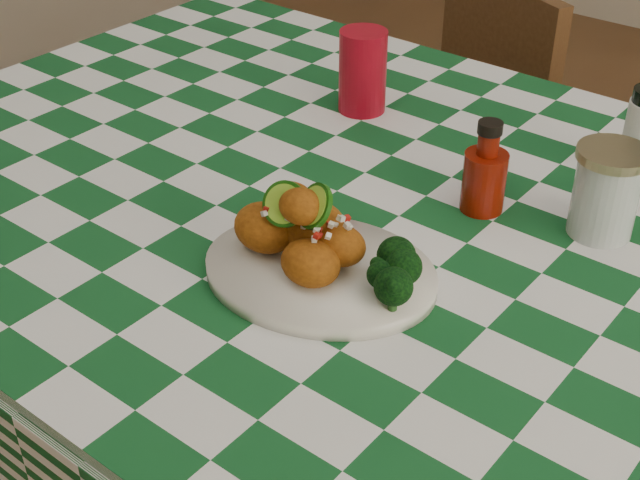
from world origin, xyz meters
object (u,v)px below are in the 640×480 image
Objects in this scene: dining_table at (387,430)px; ketchup_bottle at (486,167)px; fried_chicken_pile at (307,226)px; wooden_chair_left at (423,173)px; red_tumbler at (363,71)px; mason_jar at (606,192)px; plate at (320,273)px.

ketchup_bottle reaches higher than dining_table.
fried_chicken_pile is 0.18× the size of wooden_chair_left.
fried_chicken_pile is at bearing -108.92° from ketchup_bottle.
red_tumbler reaches higher than dining_table.
fried_chicken_pile is (-0.01, -0.17, 0.46)m from dining_table.
red_tumbler is 0.65m from wooden_chair_left.
wooden_chair_left is at bearing 119.00° from dining_table.
fried_chicken_pile is 1.28× the size of mason_jar.
plate is at bearing -59.67° from red_tumbler.
fried_chicken_pile is at bearing -127.90° from mason_jar.
ketchup_bottle is (0.07, 0.08, 0.46)m from dining_table.
mason_jar is at bearing -12.73° from red_tumbler.
dining_table is at bearing -150.02° from mason_jar.
mason_jar is (0.23, 0.30, -0.01)m from fried_chicken_pile.
dining_table is 0.44m from plate.
ketchup_bottle is at bearing 75.09° from plate.
mason_jar is (0.22, 0.13, 0.45)m from dining_table.
fried_chicken_pile is 1.15× the size of red_tumbler.
plate is 0.37m from mason_jar.
dining_table is 11.05× the size of fried_chicken_pile.
mason_jar reaches higher than wooden_chair_left.
wooden_chair_left is at bearing 137.12° from mason_jar.
mason_jar is (0.21, 0.30, 0.05)m from plate.
ketchup_bottle is at bearing 71.08° from fried_chicken_pile.
dining_table is 0.56m from red_tumbler.
ketchup_bottle reaches higher than wooden_chair_left.
ketchup_bottle is (0.07, 0.26, 0.05)m from plate.
ketchup_bottle is at bearing -25.52° from red_tumbler.
ketchup_bottle reaches higher than mason_jar.
dining_table is 0.78m from wooden_chair_left.
red_tumbler reaches higher than fried_chicken_pile.
wooden_chair_left reaches higher than dining_table.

